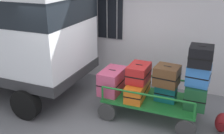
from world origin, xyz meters
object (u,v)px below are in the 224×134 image
suitcase_midright_middle (198,75)px  suitcase_midleft_bottom (138,89)px  suitcase_center_bottom (166,92)px  suitcase_center_middle (167,76)px  luggage_cart (151,101)px  suitcase_midright_top (201,56)px  suitcase_left_bottom (112,81)px  suitcase_midright_bottom (196,95)px  van (3,26)px  suitcase_midleft_middle (139,73)px  backpack (222,123)px

suitcase_midright_middle → suitcase_midleft_bottom: bearing=-177.7°
suitcase_center_bottom → suitcase_center_middle: (0.00, -0.03, 0.41)m
luggage_cart → suitcase_midright_top: size_ratio=4.16×
suitcase_left_bottom → suitcase_midright_bottom: (1.85, 0.04, -0.03)m
suitcase_center_middle → suitcase_midright_top: 0.80m
luggage_cart → suitcase_midright_middle: (0.92, 0.02, 0.78)m
van → suitcase_center_middle: (4.20, 0.10, -0.72)m
suitcase_midleft_bottom → suitcase_center_bottom: suitcase_center_bottom is taller
suitcase_midleft_middle → suitcase_midright_middle: suitcase_midright_middle is taller
van → suitcase_center_middle: size_ratio=8.02×
suitcase_midleft_bottom → suitcase_center_bottom: (0.62, 0.04, 0.02)m
suitcase_center_middle → backpack: bearing=-1.4°
luggage_cart → suitcase_midright_middle: size_ratio=4.35×
suitcase_midright_middle → backpack: 1.10m
suitcase_center_bottom → backpack: bearing=-3.0°
luggage_cart → suitcase_center_bottom: 0.42m
suitcase_midleft_middle → suitcase_midright_top: suitcase_midright_top is taller
suitcase_midright_top → suitcase_midleft_bottom: bearing=-178.6°
suitcase_center_middle → suitcase_midleft_middle: bearing=178.1°
van → luggage_cart: van is taller
luggage_cart → suitcase_left_bottom: bearing=-178.2°
suitcase_midleft_bottom → backpack: bearing=-0.8°
luggage_cart → suitcase_midright_bottom: size_ratio=3.57×
van → suitcase_midleft_bottom: bearing=1.5°
suitcase_left_bottom → van: bearing=-178.2°
van → suitcase_left_bottom: 3.15m
luggage_cart → suitcase_center_bottom: size_ratio=4.48×
suitcase_midright_middle → suitcase_midright_top: bearing=-90.0°
suitcase_center_middle → suitcase_center_bottom: bearing=90.0°
suitcase_center_middle → suitcase_midright_middle: suitcase_midright_middle is taller
van → luggage_cart: 4.14m
suitcase_midleft_bottom → suitcase_midright_bottom: 1.23m
suitcase_center_bottom → suitcase_midright_middle: suitcase_midright_middle is taller
van → suitcase_center_bottom: (4.20, 0.13, -1.13)m
suitcase_midright_bottom → suitcase_midright_top: (0.00, -0.01, 0.87)m
suitcase_midright_bottom → suitcase_midright_top: 0.87m
suitcase_midleft_middle → suitcase_center_middle: (0.62, -0.02, 0.05)m
van → suitcase_midleft_bottom: size_ratio=4.47×
suitcase_left_bottom → suitcase_midright_middle: suitcase_midright_middle is taller
van → suitcase_midleft_middle: 3.66m
suitcase_midright_middle → backpack: (0.57, -0.08, -0.93)m
suitcase_center_middle → suitcase_midright_middle: bearing=4.5°
suitcase_midright_middle → suitcase_left_bottom: bearing=-178.4°
suitcase_midleft_middle → suitcase_midright_bottom: bearing=0.8°
suitcase_left_bottom → suitcase_midright_middle: 1.90m
suitcase_midleft_bottom → suitcase_midleft_middle: suitcase_midleft_middle is taller
van → suitcase_midright_bottom: size_ratio=7.36×
suitcase_left_bottom → suitcase_midright_middle: size_ratio=1.62×
van → suitcase_midright_top: (4.81, 0.13, -0.21)m
suitcase_midleft_middle → suitcase_midright_bottom: size_ratio=1.07×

